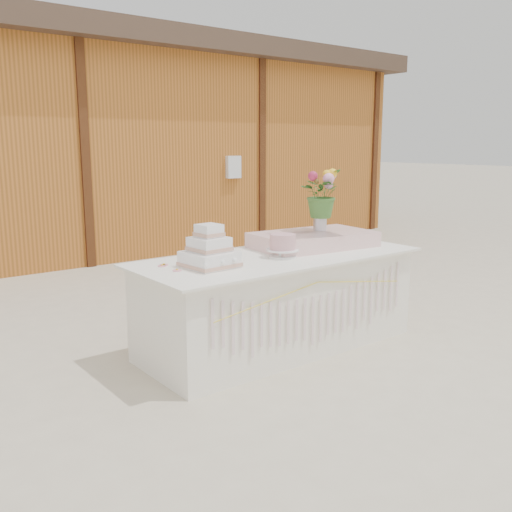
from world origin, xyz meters
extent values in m
plane|color=beige|center=(0.00, 0.00, 0.00)|extent=(80.00, 80.00, 0.00)
cube|color=#B06325|center=(0.00, 6.00, 1.50)|extent=(12.00, 4.00, 3.00)
cube|color=#402F24|center=(0.00, 6.00, 3.15)|extent=(12.60, 4.60, 0.30)
cube|color=white|center=(0.00, 0.00, 0.38)|extent=(2.28, 0.88, 0.75)
cube|color=white|center=(0.00, 0.00, 0.76)|extent=(2.40, 1.00, 0.02)
cube|color=white|center=(-0.68, -0.02, 0.83)|extent=(0.36, 0.36, 0.12)
cube|color=#D8A088|center=(-0.68, -0.02, 0.79)|extent=(0.37, 0.37, 0.03)
cube|color=white|center=(-0.68, -0.02, 0.94)|extent=(0.26, 0.26, 0.11)
cube|color=#D8A088|center=(-0.68, -0.02, 0.91)|extent=(0.27, 0.27, 0.03)
cube|color=white|center=(-0.68, -0.02, 1.04)|extent=(0.17, 0.17, 0.10)
cube|color=#D8A088|center=(-0.68, -0.02, 1.01)|extent=(0.18, 0.18, 0.03)
cylinder|color=white|center=(-0.03, -0.08, 0.78)|extent=(0.22, 0.22, 0.01)
cylinder|color=white|center=(-0.03, -0.08, 0.80)|extent=(0.07, 0.07, 0.04)
cylinder|color=white|center=(-0.03, -0.08, 0.83)|extent=(0.26, 0.26, 0.01)
cylinder|color=#EAA9AA|center=(-0.03, -0.08, 0.90)|extent=(0.20, 0.20, 0.12)
cube|color=#FCCECA|center=(0.49, 0.11, 0.84)|extent=(1.10, 0.71, 0.13)
cylinder|color=silver|center=(0.62, 0.17, 0.98)|extent=(0.12, 0.12, 0.16)
imported|color=#3B6C2B|center=(0.62, 0.17, 1.28)|extent=(0.51, 0.49, 0.43)
camera|label=1|loc=(-2.93, -3.45, 1.66)|focal=40.00mm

